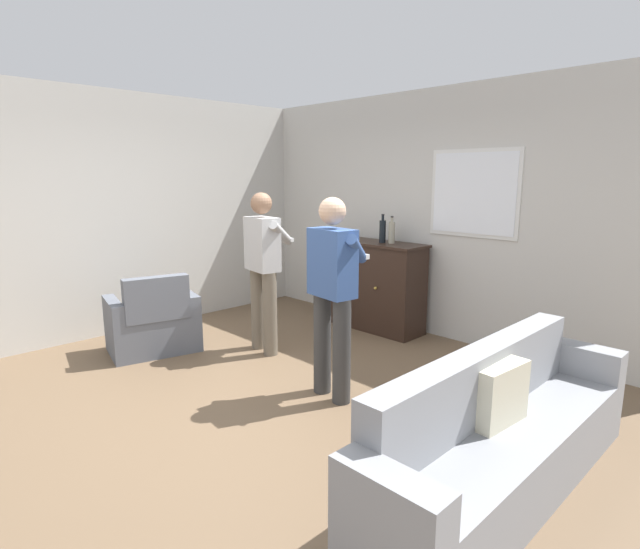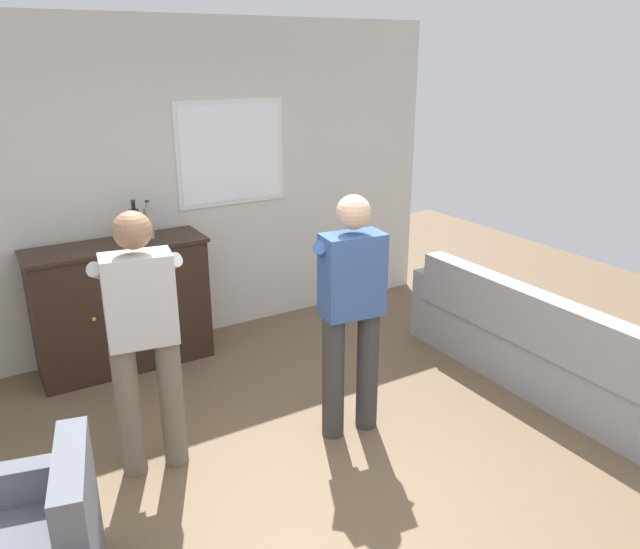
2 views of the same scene
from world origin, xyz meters
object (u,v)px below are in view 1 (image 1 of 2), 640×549
couch (502,440)px  armchair (154,325)px  sideboard_cabinet (370,284)px  bottle_liquor_amber (392,232)px  person_standing_left (264,265)px  bottle_wine_green (383,231)px  person_standing_right (333,289)px

couch → armchair: 3.72m
armchair → couch: bearing=5.2°
sideboard_cabinet → bottle_liquor_amber: 0.73m
armchair → person_standing_left: (0.82, 0.85, 0.65)m
couch → bottle_liquor_amber: size_ratio=7.67×
bottle_wine_green → person_standing_right: 1.99m
bottle_liquor_amber → person_standing_right: (0.78, -1.79, -0.26)m
sideboard_cabinet → bottle_wine_green: (0.17, -0.00, 0.67)m
bottle_wine_green → person_standing_right: bearing=-63.1°
couch → person_standing_right: size_ratio=1.45×
sideboard_cabinet → person_standing_right: 2.10m
couch → bottle_liquor_amber: (-2.37, 2.01, 0.88)m
armchair → bottle_wine_green: bottle_wine_green is taller
sideboard_cabinet → person_standing_left: size_ratio=0.84×
person_standing_left → person_standing_right: size_ratio=1.00×
person_standing_left → couch: bearing=-10.2°
person_standing_left → person_standing_right: bearing=-13.0°
couch → armchair: (-3.70, -0.34, -0.03)m
armchair → bottle_liquor_amber: bearing=60.5°
sideboard_cabinet → person_standing_right: bearing=-58.8°
couch → armchair: size_ratio=2.43×
sideboard_cabinet → bottle_liquor_amber: size_ratio=4.44×
armchair → sideboard_cabinet: bearing=65.9°
sideboard_cabinet → person_standing_left: bearing=-98.5°
bottle_wine_green → person_standing_right: person_standing_right is taller
bottle_liquor_amber → armchair: bearing=-119.5°
sideboard_cabinet → bottle_wine_green: bottle_wine_green is taller
couch → bottle_liquor_amber: 3.23m
couch → bottle_wine_green: size_ratio=7.23×
armchair → person_standing_left: bearing=46.2°
bottle_liquor_amber → person_standing_left: size_ratio=0.19×
armchair → bottle_wine_green: 2.77m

